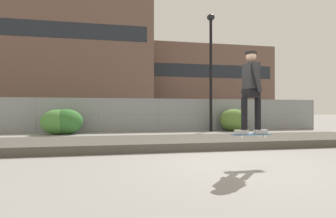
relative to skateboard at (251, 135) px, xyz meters
name	(u,v)px	position (x,y,z in m)	size (l,w,h in m)	color
ground_plane	(237,165)	(-0.20, 0.22, -0.67)	(120.00, 120.00, 0.00)	gray
gravel_berm	(193,142)	(-0.20, 3.55, -0.54)	(13.39, 2.84, 0.25)	#4C473F
skateboard	(251,135)	(0.00, 0.00, 0.00)	(0.80, 0.21, 0.07)	#2D608C
skater	(251,87)	(0.00, 0.00, 1.00)	(0.72, 0.58, 1.74)	#B2ADA8
chain_fence	(161,115)	(-0.20, 9.87, 0.26)	(19.92, 0.06, 1.85)	gray
street_lamp	(211,58)	(2.58, 9.26, 3.47)	(0.44, 0.44, 6.63)	black
parked_car_near	(79,116)	(-5.00, 13.12, 0.17)	(4.41, 1.97, 1.66)	#474C54
parked_car_mid	(179,115)	(1.63, 13.01, 0.17)	(4.43, 2.00, 1.66)	navy
library_building	(67,55)	(-10.63, 43.78, 10.14)	(28.50, 11.82, 21.61)	brown
office_block	(200,83)	(15.72, 50.79, 6.40)	(27.07, 13.76, 14.13)	brown
shrub_left	(57,122)	(-5.52, 8.84, -0.06)	(1.58, 1.29, 1.22)	#477F38
shrub_center	(66,122)	(-5.11, 8.86, -0.04)	(1.62, 1.32, 1.25)	#336B2D
shrub_right	(234,120)	(3.96, 9.25, -0.04)	(1.63, 1.33, 1.26)	#567A33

